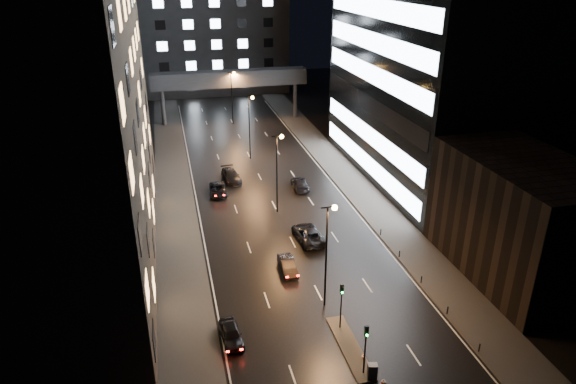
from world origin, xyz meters
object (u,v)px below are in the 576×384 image
Objects in this scene: car_toward_b at (300,184)px; utility_cabinet at (372,371)px; car_toward_a at (308,234)px; car_away_c at (218,190)px; car_away_b at (288,266)px; car_away_a at (231,334)px; car_away_d at (231,176)px.

utility_cabinet is (-3.96, -36.08, 0.07)m from car_toward_b.
car_toward_a is 14.62m from car_toward_b.
car_toward_b is (2.83, 14.34, -0.07)m from car_toward_a.
car_toward_a reaches higher than car_away_c.
car_away_c is 0.95× the size of car_toward_b.
car_toward_b is (6.62, 20.05, 0.06)m from car_away_b.
car_toward_a is 1.14× the size of car_toward_b.
car_toward_a is at bearing 49.36° from car_away_a.
car_away_b is at bearing 112.00° from utility_cabinet.
car_away_d reaches higher than utility_cabinet.
car_away_b is at bearing -73.78° from car_away_c.
car_away_b is 0.71× the size of car_toward_a.
car_away_d is 10.27m from car_toward_b.
car_away_a is at bearing 50.21° from car_toward_a.
utility_cabinet is at bearing -39.91° from car_away_a.
car_away_a is 18.39m from car_toward_a.
car_away_a is at bearing 157.25° from utility_cabinet.
car_away_d is 0.92× the size of car_toward_a.
car_toward_b is at bearing 60.36° from car_away_a.
car_away_c is (2.34, 30.03, -0.02)m from car_away_a.
car_away_d is 20.34m from car_toward_a.
car_toward_b is 36.30m from utility_cabinet.
car_toward_a reaches higher than car_away_d.
car_away_a is 0.76× the size of car_away_d.
car_away_c is at bearing 80.98° from car_away_a.
car_away_d reaches higher than car_toward_b.
car_away_c is at bearing 0.57° from car_toward_b.
car_toward_b is at bearing -104.89° from car_toward_a.
car_toward_a is 21.77m from utility_cabinet.
car_away_d is at bearing 109.48° from utility_cabinet.
utility_cabinet reaches higher than car_away_b.
car_away_c is 37.63m from utility_cabinet.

